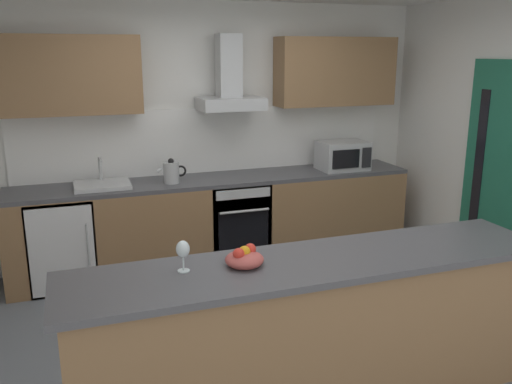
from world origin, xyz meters
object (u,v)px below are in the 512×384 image
Objects in this scene: microwave at (343,156)px; kettle at (171,172)px; range_hood at (230,86)px; fruit_bowl at (244,258)px; sink at (102,184)px; wine_glass at (183,250)px; oven at (235,219)px; refrigerator at (62,241)px.

microwave reaches higher than kettle.
fruit_bowl is at bearing -104.98° from range_hood.
kettle is 2.27m from fruit_bowl.
sink is 2.81× the size of wine_glass.
wine_glass is (0.28, -2.29, 0.14)m from sink.
fruit_bowl is at bearing -5.00° from wine_glass.
kettle is at bearing -176.96° from oven.
microwave is 1.73× the size of kettle.
wine_glass is at bearing -112.46° from range_hood.
oven is 2.45m from fruit_bowl.
wine_glass reaches higher than fruit_bowl.
oven is 0.84m from kettle.
oven is 1.33m from microwave.
refrigerator is 4.78× the size of wine_glass.
wine_glass is at bearing 175.00° from fruit_bowl.
microwave is at bearing -0.50° from refrigerator.
refrigerator is 1.70× the size of microwave.
sink is 1.54m from range_hood.
kettle is 1.62× the size of wine_glass.
range_hood reaches higher than oven.
refrigerator is at bearing 179.50° from microwave.
sink is (-2.46, 0.04, -0.12)m from microwave.
microwave is at bearing -1.34° from oven.
range_hood reaches higher than microwave.
range_hood is (1.27, 0.12, 0.86)m from sink.
microwave reaches higher than wine_glass.
fruit_bowl is (0.62, -2.32, 0.06)m from sink.
microwave is 1.83m from kettle.
oven is 0.94× the size of refrigerator.
oven is at bearing 3.04° from kettle.
range_hood is at bearing 75.02° from fruit_bowl.
oven is 1.36m from sink.
kettle is 1.02m from range_hood.
fruit_bowl is at bearing -128.95° from microwave.
fruit_bowl is (-0.02, -2.27, -0.02)m from kettle.
refrigerator is 1.70× the size of sink.
oven is 3.64× the size of fruit_bowl.
wine_glass reaches higher than oven.
wine_glass is at bearing -134.17° from microwave.
oven is at bearing -90.00° from range_hood.
sink is at bearing 175.99° from kettle.
wine_glass reaches higher than refrigerator.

